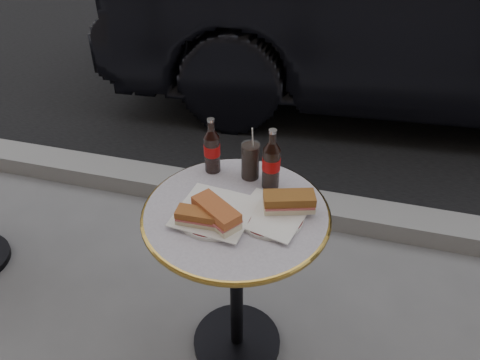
% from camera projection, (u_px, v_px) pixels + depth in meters
% --- Properties ---
extents(ground, '(80.00, 80.00, 0.00)m').
position_uv_depth(ground, '(237.00, 343.00, 1.96)').
color(ground, slate).
rests_on(ground, ground).
extents(asphalt_road, '(40.00, 8.00, 0.00)m').
position_uv_depth(asphalt_road, '(344.00, 5.00, 5.84)').
color(asphalt_road, black).
rests_on(asphalt_road, ground).
extents(curb, '(40.00, 0.20, 0.12)m').
position_uv_depth(curb, '(280.00, 203.00, 2.63)').
color(curb, gray).
rests_on(curb, ground).
extents(bistro_table, '(0.62, 0.62, 0.73)m').
position_uv_depth(bistro_table, '(236.00, 285.00, 1.75)').
color(bistro_table, '#BAB2C4').
rests_on(bistro_table, ground).
extents(plate_left, '(0.30, 0.30, 0.01)m').
position_uv_depth(plate_left, '(215.00, 214.00, 1.50)').
color(plate_left, white).
rests_on(plate_left, bistro_table).
extents(plate_right, '(0.28, 0.28, 0.01)m').
position_uv_depth(plate_right, '(271.00, 216.00, 1.49)').
color(plate_right, silver).
rests_on(plate_right, bistro_table).
extents(sandwich_left_a, '(0.13, 0.07, 0.05)m').
position_uv_depth(sandwich_left_a, '(198.00, 218.00, 1.44)').
color(sandwich_left_a, '#9E5628').
rests_on(sandwich_left_a, plate_left).
extents(sandwich_left_b, '(0.18, 0.16, 0.06)m').
position_uv_depth(sandwich_left_b, '(216.00, 214.00, 1.45)').
color(sandwich_left_b, '#B2582D').
rests_on(sandwich_left_b, plate_left).
extents(sandwich_right, '(0.18, 0.12, 0.06)m').
position_uv_depth(sandwich_right, '(289.00, 203.00, 1.50)').
color(sandwich_right, brown).
rests_on(sandwich_right, plate_right).
extents(cola_bottle_left, '(0.07, 0.07, 0.21)m').
position_uv_depth(cola_bottle_left, '(212.00, 145.00, 1.65)').
color(cola_bottle_left, black).
rests_on(cola_bottle_left, bistro_table).
extents(cola_bottle_right, '(0.08, 0.08, 0.23)m').
position_uv_depth(cola_bottle_right, '(271.00, 159.00, 1.57)').
color(cola_bottle_right, black).
rests_on(cola_bottle_right, bistro_table).
extents(cola_glass, '(0.07, 0.07, 0.14)m').
position_uv_depth(cola_glass, '(250.00, 161.00, 1.64)').
color(cola_glass, black).
rests_on(cola_glass, bistro_table).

